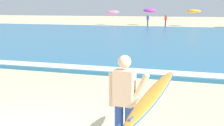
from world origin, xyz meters
name	(u,v)px	position (x,y,z in m)	size (l,w,h in m)	color
sea	(161,38)	(0.00, 19.52, 0.07)	(120.00, 28.00, 0.14)	teal
surf_foam	(110,69)	(0.00, 6.12, 0.15)	(120.00, 0.83, 0.01)	white
surfer_with_board	(137,98)	(2.44, -0.07, 1.03)	(1.04, 2.62, 1.73)	#284CA3
beach_umbrella_0	(113,12)	(-9.79, 37.97, 1.82)	(1.80, 1.84, 2.16)	beige
beach_umbrella_1	(150,10)	(-4.31, 37.78, 2.09)	(1.81, 1.83, 2.41)	beige
beach_umbrella_2	(194,11)	(1.75, 37.32, 2.01)	(1.80, 1.81, 2.26)	beige
beachgoer_near_row_left	(148,20)	(-4.16, 35.70, 0.84)	(0.32, 0.20, 1.58)	#383842
beachgoer_near_row_mid	(166,20)	(-1.78, 35.87, 0.84)	(0.32, 0.20, 1.58)	#383842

